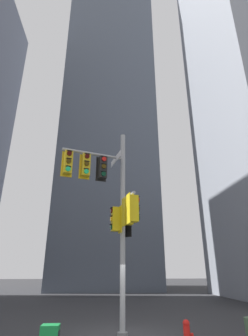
% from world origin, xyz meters
% --- Properties ---
extents(building_mid_block, '(12.90, 12.90, 53.97)m').
position_xyz_m(building_mid_block, '(-0.51, 24.90, 26.98)').
color(building_mid_block, '#4C5460').
rests_on(building_mid_block, ground).
extents(signal_pole_assembly, '(3.23, 2.35, 8.35)m').
position_xyz_m(signal_pole_assembly, '(-0.54, -0.44, 5.04)').
color(signal_pole_assembly, '#9EA0A3').
rests_on(signal_pole_assembly, ground).
extents(fire_hydrant, '(0.33, 0.23, 0.77)m').
position_xyz_m(fire_hydrant, '(2.04, -1.34, 0.40)').
color(fire_hydrant, red).
rests_on(fire_hydrant, ground).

